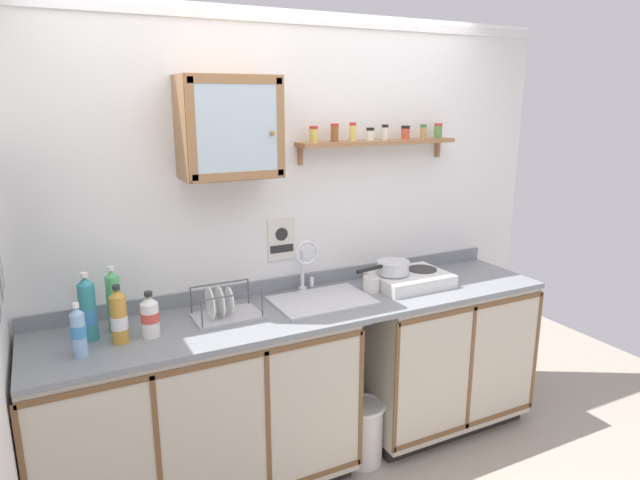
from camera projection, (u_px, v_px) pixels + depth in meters
name	position (u px, v px, depth m)	size (l,w,h in m)	color
back_wall	(286.00, 238.00, 3.19)	(3.47, 0.07, 2.48)	white
lower_cabinet_run	(199.00, 415.00, 2.84)	(1.59, 0.60, 0.92)	black
lower_cabinet_run_right	(438.00, 354.00, 3.50)	(1.07, 0.60, 0.92)	black
countertop	(311.00, 308.00, 3.00)	(2.83, 0.62, 0.03)	gray
backsplash	(289.00, 283.00, 3.23)	(2.83, 0.02, 0.08)	gray
sink	(320.00, 304.00, 3.06)	(0.53, 0.41, 0.44)	silver
hot_plate_stove	(410.00, 279.00, 3.30)	(0.44, 0.34, 0.08)	silver
saucepan	(392.00, 267.00, 3.25)	(0.37, 0.19, 0.08)	silver
bottle_water_blue_0	(78.00, 332.00, 2.37)	(0.06, 0.06, 0.24)	#8CB7E0
bottle_detergent_teal_1	(88.00, 310.00, 2.53)	(0.08, 0.08, 0.32)	teal
bottle_juice_amber_2	(119.00, 317.00, 2.51)	(0.08, 0.08, 0.27)	gold
bottle_opaque_white_3	(150.00, 316.00, 2.57)	(0.08, 0.08, 0.22)	white
bottle_soda_green_4	(114.00, 301.00, 2.62)	(0.07, 0.07, 0.32)	#4CB266
dish_rack	(224.00, 310.00, 2.81)	(0.33, 0.22, 0.17)	#B2B2B7
mug	(371.00, 284.00, 3.19)	(0.10, 0.12, 0.09)	white
wall_cabinet	(229.00, 127.00, 2.74)	(0.49, 0.28, 0.50)	#996B42
spice_shelf	(378.00, 140.00, 3.22)	(1.01, 0.14, 0.23)	#996B42
warning_sign	(281.00, 240.00, 3.15)	(0.16, 0.01, 0.24)	silver
trash_bin	(362.00, 431.00, 3.18)	(0.26, 0.26, 0.36)	silver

